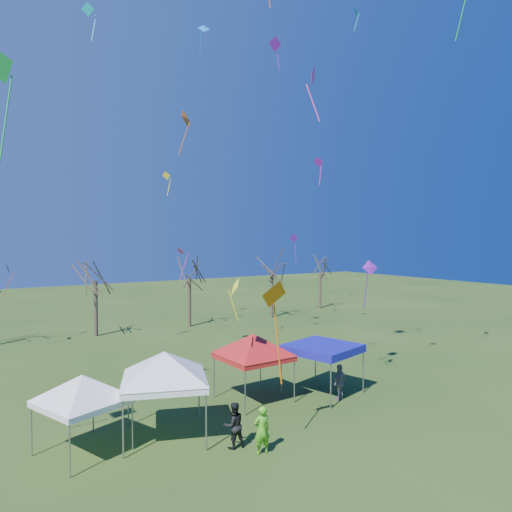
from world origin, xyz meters
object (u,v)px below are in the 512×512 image
at_px(tree_3, 189,261).
at_px(tree_5, 320,260).
at_px(tree_4, 272,259).
at_px(tent_blue, 323,349).
at_px(person_grey, 340,382).
at_px(person_green, 262,430).
at_px(tree_2, 95,261).
at_px(tent_red, 254,338).
at_px(person_dark, 234,425).
at_px(tent_white_mid, 164,357).
at_px(tent_white_west, 82,380).

bearing_deg(tree_3, tree_5, 6.52).
relative_size(tree_4, tent_blue, 1.97).
distance_m(person_grey, person_green, 7.02).
distance_m(tree_2, tent_red, 20.56).
distance_m(tent_red, person_dark, 5.79).
xyz_separation_m(tree_2, tree_5, (26.09, 1.69, -0.56)).
distance_m(tree_2, tree_3, 8.41).
height_order(tree_5, tent_white_mid, tree_5).
bearing_deg(tree_2, tree_5, 3.70).
height_order(tent_white_west, tent_blue, tent_white_west).
distance_m(tent_blue, person_dark, 7.78).
bearing_deg(tree_2, person_green, -89.74).
xyz_separation_m(tent_blue, person_grey, (0.09, -1.24, -1.47)).
distance_m(tent_white_west, person_grey, 12.39).
bearing_deg(person_grey, tree_2, -91.37).
bearing_deg(tent_white_west, person_green, -33.11).
bearing_deg(tree_2, tent_white_mid, -96.43).
xyz_separation_m(tent_blue, person_green, (-6.41, -3.91, -1.48)).
distance_m(tent_blue, person_grey, 1.92).
bearing_deg(person_green, tent_white_west, -25.32).
relative_size(tree_3, tent_red, 1.79).
relative_size(tree_2, tent_white_west, 2.21).
height_order(tent_white_west, tent_red, tent_red).
height_order(tree_2, tent_white_west, tree_2).
xyz_separation_m(tree_3, tree_4, (9.32, -0.04, -0.02)).
relative_size(tree_2, tree_5, 1.10).
height_order(tree_4, person_green, tree_4).
bearing_deg(person_green, tree_4, -117.64).
height_order(tent_blue, person_dark, tent_blue).
bearing_deg(tree_3, person_green, -108.47).
relative_size(tent_blue, person_grey, 2.20).
xyz_separation_m(tent_white_west, tent_white_mid, (3.13, -0.39, 0.51)).
distance_m(tent_white_west, person_green, 7.07).
xyz_separation_m(tent_white_mid, person_green, (2.57, -3.33, -2.41)).
bearing_deg(tent_white_mid, person_grey, -4.15).
height_order(tree_3, tent_red, tree_3).
distance_m(person_dark, person_green, 1.19).
bearing_deg(tent_red, tree_4, 53.15).
height_order(tent_red, person_dark, tent_red).
height_order(tree_2, tree_3, tree_2).
bearing_deg(tent_white_west, person_grey, -4.91).
bearing_deg(tent_white_mid, tree_2, 83.57).
relative_size(tree_5, tent_white_west, 2.02).
bearing_deg(person_grey, tree_4, -134.47).
bearing_deg(tree_3, tent_blue, -95.14).
bearing_deg(tent_white_mid, tree_4, 46.72).
bearing_deg(tree_2, tent_white_west, -104.63).
xyz_separation_m(tree_2, tent_red, (2.94, -20.10, -3.14)).
relative_size(tent_red, person_dark, 2.48).
xyz_separation_m(tree_5, tent_blue, (-19.57, -22.92, -3.35)).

